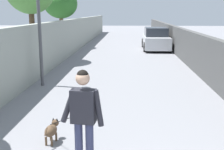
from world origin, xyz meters
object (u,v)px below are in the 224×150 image
Objects in this scene: tree_left_mid at (61,4)px; person_skateboarder at (83,113)px; car_near at (156,39)px; dog at (52,130)px; lamp_post at (38,6)px.

tree_left_mid is 17.26m from person_skateboarder.
person_skateboarder reaches higher than car_near.
dog is at bearing 37.63° from person_skateboarder.
person_skateboarder is at bearing 170.87° from car_near.
car_near is (-0.54, -6.83, -2.43)m from tree_left_mid.
lamp_post reaches higher than person_skateboarder.
dog is 15.37m from car_near.
car_near is (14.98, -3.42, 0.44)m from dog.
lamp_post is at bearing 23.24° from person_skateboarder.
car_near is at bearing -94.50° from tree_left_mid.
tree_left_mid is 7.27m from car_near.
person_skateboarder is at bearing -142.37° from dog.
person_skateboarder is at bearing -156.76° from lamp_post.
car_near is (10.45, -4.99, -2.09)m from lamp_post.
tree_left_mid is 0.97× the size of car_near.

